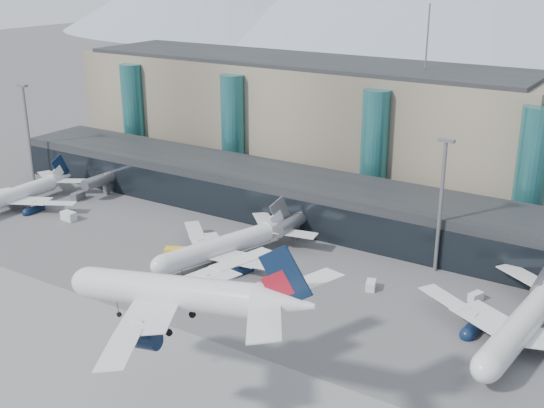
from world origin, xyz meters
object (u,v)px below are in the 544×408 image
Objects in this scene: jet_parked_mid at (233,238)px; veh_g at (371,285)px; jet_parked_right at (530,310)px; veh_a at (69,216)px; lightmast_left at (28,127)px; hero_jet at (192,287)px; lightmast_mid at (441,199)px; veh_h at (175,254)px; veh_d at (476,297)px; veh_f at (78,196)px; jet_parked_left at (25,188)px.

veh_g is at bearing -68.55° from jet_parked_mid.
jet_parked_right is 14.05× the size of veh_g.
veh_a is at bearing 111.34° from jet_parked_mid.
lightmast_left is at bearing 97.73° from jet_parked_mid.
veh_g is (103.03, -10.72, -13.62)m from lightmast_left.
veh_a is (-43.46, -2.96, -3.30)m from jet_parked_mid.
lightmast_mid is at bearing 73.99° from hero_jet.
hero_jet reaches higher than jet_parked_mid.
jet_parked_right is 65.74m from veh_h.
veh_a is at bearing -166.69° from lightmast_mid.
veh_a is 89.80m from veh_d.
lightmast_mid is 0.66× the size of jet_parked_right.
veh_g is (72.08, 4.97, -0.19)m from veh_a.
jet_parked_right is (130.41, -12.59, -9.70)m from lightmast_left.
jet_parked_right is 9.41× the size of veh_h.
jet_parked_left is at bearing 131.80° from veh_f.
jet_parked_left is 12.11× the size of veh_g.
veh_h is (34.15, -3.48, 0.14)m from veh_a.
veh_f is (-8.86, 11.00, -0.05)m from veh_a.
lightmast_left and lightmast_mid have the same top height.
jet_parked_mid reaches higher than jet_parked_left.
lightmast_left is 7.27× the size of veh_a.
jet_parked_mid reaches higher than veh_d.
lightmast_left is at bearing 89.86° from jet_parked_right.
veh_a is at bearing -103.78° from veh_g.
veh_f is at bearing 111.48° from veh_d.
lightmast_mid is 6.25× the size of veh_h.
lightmast_mid is at bearing -82.40° from jet_parked_left.
hero_jet is 47.33m from veh_g.
veh_h is at bearing 128.53° from hero_jet.
jet_parked_mid is 11.75m from veh_h.
veh_d is (120.13, -5.06, -13.65)m from lightmast_left.
veh_d is 56.80m from veh_h.
veh_a reaches higher than veh_d.
veh_f is (8.27, 8.82, -3.11)m from jet_parked_left.
lightmast_left reaches higher than veh_d.
veh_h is at bearing -113.65° from veh_f.
lightmast_left reaches higher than jet_parked_left.
lightmast_mid is 9.32× the size of veh_g.
jet_parked_mid is at bearing -156.15° from lightmast_mid.
lightmast_left is 0.66× the size of jet_parked_right.
jet_parked_mid is at bearing -103.71° from veh_g.
veh_a is 1.28× the size of veh_g.
lightmast_left is at bearing 146.21° from hero_jet.
jet_parked_right reaches higher than veh_a.
lightmast_mid reaches higher than jet_parked_right.
jet_parked_left is 51.68m from veh_h.
veh_g is 0.67× the size of veh_h.
veh_f is (22.09, -4.69, -13.48)m from lightmast_left.
jet_parked_right reaches higher than veh_d.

